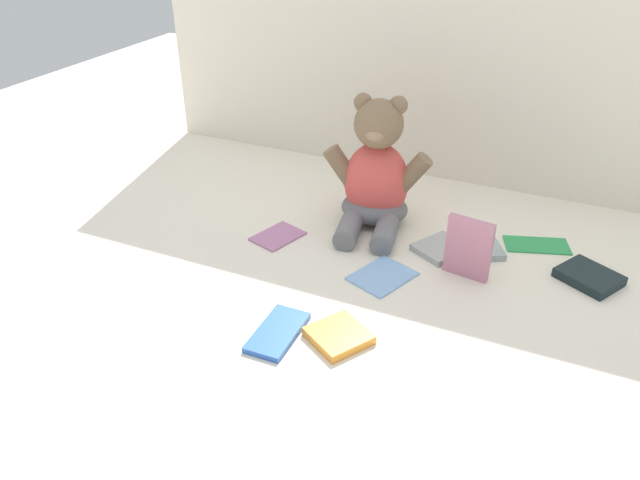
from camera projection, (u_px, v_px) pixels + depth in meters
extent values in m
plane|color=silver|center=(338.00, 258.00, 1.29)|extent=(3.20, 3.20, 0.00)
cube|color=silver|center=(420.00, 23.00, 1.48)|extent=(1.42, 0.03, 0.77)
ellipsoid|color=#D84C47|center=(376.00, 183.00, 1.39)|extent=(0.16, 0.14, 0.19)
ellipsoid|color=slate|center=(374.00, 208.00, 1.41)|extent=(0.17, 0.15, 0.07)
sphere|color=#7A6047|center=(379.00, 124.00, 1.31)|extent=(0.12, 0.12, 0.11)
ellipsoid|color=#997C5E|center=(375.00, 134.00, 1.28)|extent=(0.05, 0.04, 0.03)
sphere|color=#7A6047|center=(363.00, 102.00, 1.31)|extent=(0.05, 0.05, 0.04)
sphere|color=#7A6047|center=(398.00, 105.00, 1.29)|extent=(0.05, 0.05, 0.04)
cylinder|color=#7A6047|center=(342.00, 166.00, 1.38)|extent=(0.09, 0.05, 0.10)
cylinder|color=#7A6047|center=(412.00, 174.00, 1.35)|extent=(0.09, 0.05, 0.10)
cylinder|color=slate|center=(349.00, 230.00, 1.35)|extent=(0.07, 0.11, 0.05)
cylinder|color=slate|center=(385.00, 234.00, 1.33)|extent=(0.07, 0.11, 0.05)
cube|color=#A96A96|center=(278.00, 235.00, 1.36)|extent=(0.11, 0.13, 0.01)
cube|color=#29944C|center=(537.00, 244.00, 1.33)|extent=(0.15, 0.11, 0.01)
cube|color=orange|center=(339.00, 336.00, 1.06)|extent=(0.13, 0.13, 0.02)
cube|color=black|center=(589.00, 277.00, 1.22)|extent=(0.14, 0.13, 0.02)
cube|color=#2B58B4|center=(277.00, 332.00, 1.08)|extent=(0.07, 0.14, 0.01)
cube|color=#9CA1A0|center=(441.00, 248.00, 1.31)|extent=(0.13, 0.13, 0.01)
cube|color=#BA738C|center=(468.00, 248.00, 1.20)|extent=(0.09, 0.03, 0.13)
cube|color=#8B999A|center=(483.00, 247.00, 1.32)|extent=(0.11, 0.12, 0.01)
cube|color=#7EACE0|center=(382.00, 275.00, 1.23)|extent=(0.13, 0.15, 0.01)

